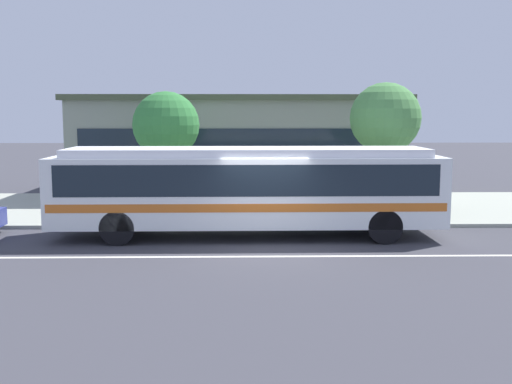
% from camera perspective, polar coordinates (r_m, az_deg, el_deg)
% --- Properties ---
extents(ground_plane, '(120.00, 120.00, 0.00)m').
position_cam_1_polar(ground_plane, '(16.83, 0.92, -5.43)').
color(ground_plane, '#393940').
extents(sidewalk_slab, '(60.00, 8.00, 0.12)m').
position_cam_1_polar(sidewalk_slab, '(23.82, 0.31, -1.47)').
color(sidewalk_slab, '#9B9F92').
rests_on(sidewalk_slab, ground_plane).
extents(lane_stripe_center, '(56.00, 0.16, 0.01)m').
position_cam_1_polar(lane_stripe_center, '(16.05, 1.02, -6.06)').
color(lane_stripe_center, silver).
rests_on(lane_stripe_center, ground_plane).
extents(transit_bus, '(11.62, 2.56, 2.71)m').
position_cam_1_polar(transit_bus, '(18.31, -0.79, 0.63)').
color(transit_bus, white).
rests_on(transit_bus, ground_plane).
extents(pedestrian_waiting_near_sign, '(0.47, 0.47, 1.63)m').
position_cam_1_polar(pedestrian_waiting_near_sign, '(21.64, -1.91, 0.33)').
color(pedestrian_waiting_near_sign, '#322B3E').
rests_on(pedestrian_waiting_near_sign, sidewalk_slab).
extents(bus_stop_sign, '(0.16, 0.43, 2.50)m').
position_cam_1_polar(bus_stop_sign, '(20.50, 8.51, 1.69)').
color(bus_stop_sign, gray).
rests_on(bus_stop_sign, sidewalk_slab).
extents(street_tree_near_stop, '(2.43, 2.43, 4.40)m').
position_cam_1_polar(street_tree_near_stop, '(22.41, -8.43, 6.17)').
color(street_tree_near_stop, brown).
rests_on(street_tree_near_stop, sidewalk_slab).
extents(street_tree_mid_block, '(2.51, 2.51, 4.70)m').
position_cam_1_polar(street_tree_mid_block, '(22.17, 12.01, 6.71)').
color(street_tree_mid_block, brown).
rests_on(street_tree_mid_block, sidewalk_slab).
extents(station_building, '(14.57, 7.72, 4.50)m').
position_cam_1_polar(station_building, '(28.66, -1.66, 4.45)').
color(station_building, gray).
rests_on(station_building, ground_plane).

